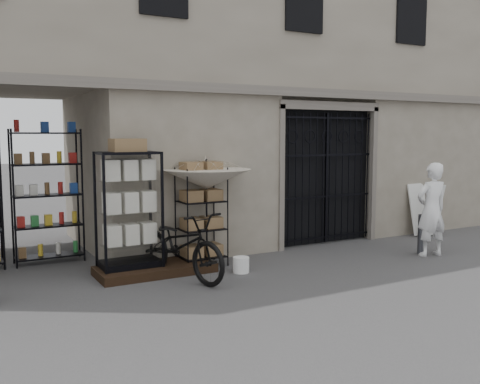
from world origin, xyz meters
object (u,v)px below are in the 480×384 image
market_umbrella (206,174)px  white_bucket (241,265)px  display_cabinet (129,216)px  wire_rack (201,218)px  shopkeeper (430,256)px  bicycle (181,278)px  steel_bollard (421,234)px  easel_sign (425,210)px

market_umbrella → white_bucket: (0.26, -0.84, -1.55)m
display_cabinet → wire_rack: display_cabinet is taller
display_cabinet → shopkeeper: display_cabinet is taller
market_umbrella → shopkeeper: market_umbrella is taller
display_cabinet → white_bucket: display_cabinet is taller
bicycle → shopkeeper: size_ratio=1.17×
bicycle → display_cabinet: bearing=123.1°
white_bucket → bicycle: bicycle is taller
display_cabinet → market_umbrella: (1.48, 0.07, 0.65)m
shopkeeper → bicycle: bearing=-2.7°
wire_rack → steel_bollard: bearing=-29.4°
shopkeeper → easel_sign: (1.51, 1.49, 0.62)m
market_umbrella → shopkeeper: bearing=-20.1°
display_cabinet → white_bucket: size_ratio=7.47×
white_bucket → market_umbrella: bearing=106.9°
display_cabinet → bicycle: display_cabinet is taller
market_umbrella → white_bucket: 1.78m
market_umbrella → white_bucket: size_ratio=8.23×
display_cabinet → steel_bollard: display_cabinet is taller
market_umbrella → shopkeeper: 4.75m
bicycle → easel_sign: 6.55m
wire_rack → bicycle: (-0.68, -0.62, -0.88)m
bicycle → easel_sign: (6.49, 0.61, 0.62)m
bicycle → shopkeeper: (4.98, -0.88, 0.00)m
wire_rack → market_umbrella: 0.81m
market_umbrella → bicycle: (-0.80, -0.65, -1.68)m
white_bucket → bicycle: (-1.06, 0.19, -0.14)m
wire_rack → easel_sign: wire_rack is taller
easel_sign → wire_rack: bearing=173.9°
market_umbrella → easel_sign: (5.68, -0.04, -1.06)m
display_cabinet → easel_sign: 7.18m
white_bucket → shopkeeper: white_bucket is taller
market_umbrella → steel_bollard: 4.54m
white_bucket → shopkeeper: size_ratio=0.15×
steel_bollard → wire_rack: bearing=163.1°
white_bucket → easel_sign: bearing=8.4°
white_bucket → steel_bollard: size_ratio=0.36×
display_cabinet → steel_bollard: bearing=-29.2°
shopkeeper → easel_sign: 2.21m
wire_rack → shopkeeper: size_ratio=0.98×
display_cabinet → steel_bollard: size_ratio=2.66×
white_bucket → display_cabinet: bearing=156.1°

